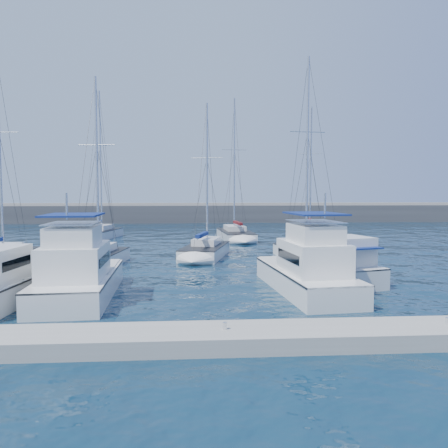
{
  "coord_description": "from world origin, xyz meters",
  "views": [
    {
      "loc": [
        -1.05,
        -25.74,
        5.34
      ],
      "look_at": [
        1.15,
        6.1,
        3.0
      ],
      "focal_mm": 35.0,
      "sensor_mm": 36.0,
      "label": 1
    }
  ],
  "objects": [
    {
      "name": "motor_yacht_stbd_outer",
      "position": [
        7.62,
        -1.02,
        0.94
      ],
      "size": [
        4.05,
        5.95,
        3.2
      ],
      "rotation": [
        0.0,
        0.0,
        0.28
      ],
      "color": "silver",
      "rests_on": "ground"
    },
    {
      "name": "ground",
      "position": [
        0.0,
        0.0,
        0.0
      ],
      "size": [
        220.0,
        220.0,
        0.0
      ],
      "primitive_type": "plane",
      "color": "black",
      "rests_on": "ground"
    },
    {
      "name": "motor_yacht_stbd_inner",
      "position": [
        4.98,
        -3.2,
        1.13
      ],
      "size": [
        4.04,
        9.36,
        4.69
      ],
      "rotation": [
        0.0,
        0.0,
        0.1
      ],
      "color": "silver",
      "rests_on": "ground"
    },
    {
      "name": "breakwater",
      "position": [
        0.0,
        52.0,
        1.05
      ],
      "size": [
        160.0,
        6.0,
        4.45
      ],
      "color": "#424244",
      "rests_on": "ground"
    },
    {
      "name": "sailboat_back_a",
      "position": [
        -11.98,
        25.41,
        0.57
      ],
      "size": [
        4.44,
        7.85,
        17.3
      ],
      "rotation": [
        0.0,
        0.0,
        -0.2
      ],
      "color": "silver",
      "rests_on": "ground"
    },
    {
      "name": "sailboat_back_c",
      "position": [
        13.15,
        26.83,
        0.56
      ],
      "size": [
        4.96,
        7.55,
        16.12
      ],
      "rotation": [
        0.0,
        0.0,
        -0.3
      ],
      "color": "silver",
      "rests_on": "ground"
    },
    {
      "name": "dock_cleat_near_stbd",
      "position": [
        8.0,
        -11.0,
        0.72
      ],
      "size": [
        0.16,
        0.16,
        0.25
      ],
      "primitive_type": "cylinder",
      "color": "silver",
      "rests_on": "dock"
    },
    {
      "name": "sailboat_mid_b",
      "position": [
        -8.16,
        6.04,
        0.52
      ],
      "size": [
        3.96,
        7.71,
        13.97
      ],
      "rotation": [
        0.0,
        0.0,
        -0.13
      ],
      "color": "silver",
      "rests_on": "ground"
    },
    {
      "name": "sailboat_mid_c",
      "position": [
        -0.12,
        10.01,
        0.51
      ],
      "size": [
        4.59,
        7.82,
        12.99
      ],
      "rotation": [
        0.0,
        0.0,
        -0.24
      ],
      "color": "silver",
      "rests_on": "ground"
    },
    {
      "name": "sailboat_mid_d",
      "position": [
        7.8,
        6.79,
        0.52
      ],
      "size": [
        4.11,
        9.98,
        15.99
      ],
      "rotation": [
        0.0,
        0.0,
        0.1
      ],
      "color": "silver",
      "rests_on": "ground"
    },
    {
      "name": "dock",
      "position": [
        0.0,
        -11.0,
        0.3
      ],
      "size": [
        40.0,
        2.2,
        0.6
      ],
      "primitive_type": "cube",
      "color": "gray",
      "rests_on": "ground"
    },
    {
      "name": "dock_cleat_centre",
      "position": [
        0.0,
        -11.0,
        0.72
      ],
      "size": [
        0.16,
        0.16,
        0.25
      ],
      "primitive_type": "cylinder",
      "color": "silver",
      "rests_on": "dock"
    },
    {
      "name": "motor_yacht_port_outer",
      "position": [
        -10.18,
        -4.61,
        0.94
      ],
      "size": [
        3.2,
        7.11,
        3.2
      ],
      "rotation": [
        0.0,
        0.0,
        -0.1
      ],
      "color": "silver",
      "rests_on": "ground"
    },
    {
      "name": "sailboat_back_b",
      "position": [
        3.64,
        23.35,
        0.53
      ],
      "size": [
        3.88,
        9.19,
        16.3
      ],
      "rotation": [
        0.0,
        0.0,
        0.08
      ],
      "color": "silver",
      "rests_on": "ground"
    },
    {
      "name": "motor_yacht_port_inner",
      "position": [
        -6.85,
        -3.69,
        1.13
      ],
      "size": [
        3.8,
        8.87,
        4.69
      ],
      "rotation": [
        0.0,
        0.0,
        0.05
      ],
      "color": "silver",
      "rests_on": "ground"
    }
  ]
}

